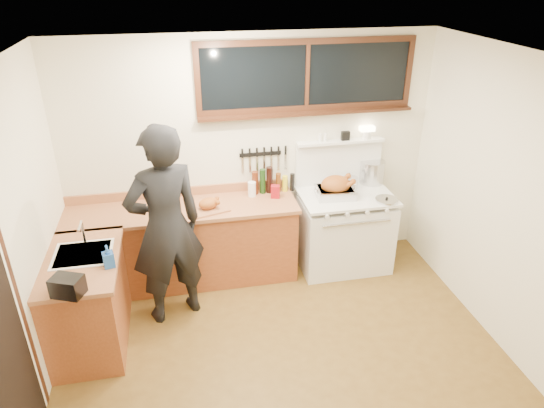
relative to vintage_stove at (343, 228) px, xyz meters
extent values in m
cube|color=brown|center=(-1.00, -1.41, -0.48)|extent=(4.00, 3.50, 0.02)
cube|color=silver|center=(-1.00, 0.36, 0.83)|extent=(4.00, 0.05, 2.60)
cube|color=silver|center=(-3.03, -1.41, 0.83)|extent=(0.05, 3.50, 2.60)
cube|color=silver|center=(1.02, -1.41, 0.83)|extent=(0.05, 3.50, 2.60)
cube|color=white|center=(-1.00, -1.41, 2.16)|extent=(4.00, 3.50, 0.05)
cube|color=brown|center=(-1.80, 0.04, -0.04)|extent=(2.40, 0.60, 0.86)
cube|color=#A66742|center=(-1.80, 0.03, 0.41)|extent=(2.44, 0.64, 0.04)
cube|color=#A66742|center=(-1.80, 0.32, 0.48)|extent=(2.40, 0.03, 0.10)
sphere|color=#B78C38|center=(-2.80, -0.24, 0.23)|extent=(0.03, 0.03, 0.03)
sphere|color=#B78C38|center=(-2.30, -0.24, 0.23)|extent=(0.03, 0.03, 0.03)
sphere|color=#B78C38|center=(-1.80, -0.24, 0.23)|extent=(0.03, 0.03, 0.03)
sphere|color=#B78C38|center=(-1.30, -0.24, 0.23)|extent=(0.03, 0.03, 0.03)
sphere|color=#B78C38|center=(-0.85, -0.24, 0.23)|extent=(0.03, 0.03, 0.03)
cube|color=brown|center=(-2.70, -0.79, -0.04)|extent=(0.60, 1.05, 0.86)
cube|color=#A66742|center=(-2.69, -0.79, 0.41)|extent=(0.64, 1.09, 0.04)
cube|color=white|center=(-2.68, -0.71, 0.37)|extent=(0.45, 0.40, 0.14)
cube|color=white|center=(-2.68, -0.71, 0.44)|extent=(0.50, 0.45, 0.01)
cylinder|color=silver|center=(-2.68, -0.53, 0.55)|extent=(0.02, 0.02, 0.24)
cylinder|color=silver|center=(-2.68, -0.61, 0.66)|extent=(0.02, 0.18, 0.02)
cube|color=white|center=(0.00, -0.01, -0.06)|extent=(1.00, 0.70, 0.82)
cube|color=white|center=(0.00, -0.01, 0.42)|extent=(1.02, 0.72, 0.03)
cube|color=white|center=(0.00, -0.35, 0.05)|extent=(0.88, 0.02, 0.46)
cylinder|color=silver|center=(0.00, -0.38, 0.27)|extent=(0.75, 0.02, 0.02)
cylinder|color=white|center=(-0.33, -0.37, 0.38)|extent=(0.04, 0.03, 0.04)
cylinder|color=white|center=(-0.11, -0.37, 0.38)|extent=(0.04, 0.03, 0.04)
cylinder|color=white|center=(0.11, -0.37, 0.38)|extent=(0.04, 0.03, 0.04)
cylinder|color=white|center=(0.33, -0.37, 0.38)|extent=(0.04, 0.03, 0.04)
cube|color=white|center=(0.00, 0.31, 0.68)|extent=(1.00, 0.05, 0.50)
cube|color=white|center=(0.00, 0.28, 0.95)|extent=(1.00, 0.12, 0.03)
cylinder|color=white|center=(0.30, 0.28, 1.01)|extent=(0.09, 0.09, 0.09)
cube|color=#FFE5B2|center=(0.30, 0.28, 1.08)|extent=(0.16, 0.08, 0.05)
cube|color=black|center=(0.05, 0.28, 1.01)|extent=(0.09, 0.05, 0.10)
cylinder|color=white|center=(-0.18, 0.28, 1.01)|extent=(0.04, 0.04, 0.09)
cylinder|color=white|center=(-0.24, 0.28, 1.01)|extent=(0.04, 0.04, 0.09)
cube|color=black|center=(-0.40, 0.32, 1.68)|extent=(2.20, 0.01, 0.62)
cube|color=black|center=(-0.40, 0.32, 2.02)|extent=(2.32, 0.04, 0.06)
cube|color=black|center=(-0.40, 0.32, 1.34)|extent=(2.32, 0.04, 0.06)
cube|color=black|center=(-1.53, 0.32, 1.68)|extent=(0.06, 0.04, 0.62)
cube|color=black|center=(0.73, 0.32, 1.68)|extent=(0.06, 0.04, 0.62)
cube|color=black|center=(-0.40, 0.32, 1.68)|extent=(0.04, 0.04, 0.62)
cube|color=black|center=(-0.40, 0.27, 1.30)|extent=(2.32, 0.13, 0.03)
cube|color=black|center=(-2.99, -1.48, 0.58)|extent=(0.01, 0.07, 2.10)
cube|color=black|center=(-0.90, 0.33, 0.85)|extent=(0.46, 0.02, 0.04)
cube|color=silver|center=(-1.10, 0.31, 0.74)|extent=(0.02, 0.00, 0.18)
cube|color=black|center=(-1.10, 0.31, 0.88)|extent=(0.02, 0.02, 0.10)
cube|color=silver|center=(-1.02, 0.31, 0.74)|extent=(0.02, 0.00, 0.18)
cube|color=black|center=(-1.02, 0.31, 0.88)|extent=(0.02, 0.02, 0.10)
cube|color=silver|center=(-0.94, 0.31, 0.74)|extent=(0.02, 0.00, 0.18)
cube|color=black|center=(-0.94, 0.31, 0.88)|extent=(0.02, 0.02, 0.10)
cube|color=silver|center=(-0.86, 0.31, 0.74)|extent=(0.03, 0.00, 0.18)
cube|color=black|center=(-0.86, 0.31, 0.88)|extent=(0.02, 0.02, 0.10)
cube|color=silver|center=(-0.78, 0.31, 0.74)|extent=(0.03, 0.00, 0.18)
cube|color=black|center=(-0.78, 0.31, 0.88)|extent=(0.02, 0.02, 0.10)
cube|color=silver|center=(-0.70, 0.31, 0.74)|extent=(0.03, 0.00, 0.18)
cube|color=black|center=(-0.70, 0.31, 0.88)|extent=(0.02, 0.02, 0.10)
cube|color=silver|center=(-0.62, 0.31, 0.74)|extent=(0.03, 0.00, 0.18)
cube|color=black|center=(-0.62, 0.31, 0.88)|extent=(0.02, 0.02, 0.10)
imported|color=black|center=(-1.95, -0.54, 0.53)|extent=(0.85, 0.70, 2.00)
imported|color=#2153A7|center=(-2.43, -0.95, 0.53)|extent=(0.11, 0.11, 0.20)
cube|color=black|center=(-2.70, -1.29, 0.51)|extent=(0.27, 0.24, 0.16)
cube|color=#A66742|center=(-1.52, -0.08, 0.44)|extent=(0.44, 0.38, 0.02)
ellipsoid|color=#9B521C|center=(-1.52, -0.08, 0.51)|extent=(0.24, 0.20, 0.12)
sphere|color=#9B521C|center=(-1.43, -0.03, 0.53)|extent=(0.05, 0.05, 0.05)
sphere|color=#9B521C|center=(-1.43, -0.12, 0.53)|extent=(0.05, 0.05, 0.05)
cube|color=silver|center=(-0.14, -0.03, 0.48)|extent=(0.43, 0.34, 0.10)
cube|color=#3F3F42|center=(-0.14, -0.03, 0.52)|extent=(0.38, 0.29, 0.03)
torus|color=silver|center=(-0.35, -0.03, 0.53)|extent=(0.02, 0.10, 0.10)
torus|color=silver|center=(0.08, -0.03, 0.53)|extent=(0.02, 0.10, 0.10)
ellipsoid|color=#9B521C|center=(-0.14, -0.03, 0.57)|extent=(0.34, 0.27, 0.20)
cylinder|color=#9B521C|center=(-0.03, -0.10, 0.59)|extent=(0.12, 0.06, 0.09)
sphere|color=#9B521C|center=(0.03, -0.10, 0.63)|extent=(0.06, 0.06, 0.06)
cylinder|color=#9B521C|center=(-0.03, 0.05, 0.59)|extent=(0.12, 0.06, 0.09)
sphere|color=#9B521C|center=(0.03, 0.05, 0.63)|extent=(0.06, 0.06, 0.06)
cylinder|color=silver|center=(0.39, 0.25, 0.57)|extent=(0.35, 0.35, 0.27)
cylinder|color=silver|center=(0.10, 0.15, 0.50)|extent=(0.21, 0.21, 0.13)
cylinder|color=black|center=(0.13, 0.26, 0.55)|extent=(0.06, 0.17, 0.02)
cylinder|color=silver|center=(0.37, -0.24, 0.45)|extent=(0.30, 0.30, 0.02)
sphere|color=black|center=(0.37, -0.24, 0.46)|extent=(0.03, 0.03, 0.03)
cube|color=maroon|center=(-0.78, 0.08, 0.50)|extent=(0.11, 0.10, 0.14)
cylinder|color=white|center=(-1.03, 0.16, 0.52)|extent=(0.11, 0.11, 0.16)
cylinder|color=black|center=(-0.98, 0.22, 0.56)|extent=(0.07, 0.07, 0.26)
cylinder|color=black|center=(-0.90, 0.22, 0.57)|extent=(0.06, 0.06, 0.28)
cylinder|color=black|center=(-0.82, 0.22, 0.58)|extent=(0.07, 0.07, 0.30)
cylinder|color=black|center=(-0.72, 0.22, 0.54)|extent=(0.06, 0.06, 0.22)
cylinder|color=black|center=(-0.64, 0.22, 0.52)|extent=(0.06, 0.06, 0.18)
cylinder|color=black|center=(-0.56, 0.22, 0.53)|extent=(0.05, 0.05, 0.20)
camera|label=1|loc=(-1.77, -4.57, 2.74)|focal=32.00mm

